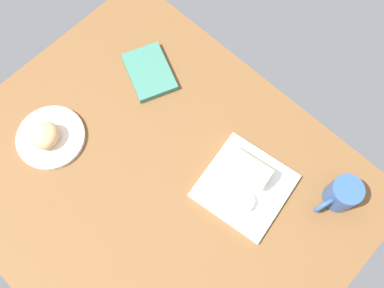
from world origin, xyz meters
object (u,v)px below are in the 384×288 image
(scone_pastry, at_px, (45,136))
(sauce_cup, at_px, (244,202))
(book_stack, at_px, (149,72))
(round_plate, at_px, (51,137))
(coffee_mug, at_px, (341,195))
(square_plate, at_px, (245,186))
(breakfast_wrap, at_px, (248,168))

(scone_pastry, xyz_separation_m, sauce_cup, (-0.52, -0.24, -0.01))
(sauce_cup, xyz_separation_m, book_stack, (0.47, -0.11, -0.02))
(round_plate, height_order, book_stack, book_stack)
(scone_pastry, relative_size, coffee_mug, 0.65)
(square_plate, bearing_deg, breakfast_wrap, -54.38)
(round_plate, distance_m, scone_pastry, 0.04)
(scone_pastry, bearing_deg, round_plate, -67.15)
(round_plate, xyz_separation_m, book_stack, (-0.05, -0.34, 0.00))
(scone_pastry, xyz_separation_m, breakfast_wrap, (-0.47, -0.31, 0.01))
(sauce_cup, bearing_deg, book_stack, -13.08)
(square_plate, xyz_separation_m, book_stack, (0.44, -0.07, 0.00))
(square_plate, relative_size, coffee_mug, 1.72)
(square_plate, height_order, coffee_mug, coffee_mug)
(square_plate, bearing_deg, sauce_cup, 125.62)
(round_plate, distance_m, square_plate, 0.56)
(square_plate, distance_m, breakfast_wrap, 0.06)
(breakfast_wrap, height_order, book_stack, breakfast_wrap)
(breakfast_wrap, bearing_deg, scone_pastry, 114.48)
(scone_pastry, xyz_separation_m, square_plate, (-0.49, -0.28, -0.03))
(coffee_mug, bearing_deg, round_plate, 31.10)
(breakfast_wrap, xyz_separation_m, coffee_mug, (-0.22, -0.11, -0.00))
(breakfast_wrap, relative_size, book_stack, 0.61)
(breakfast_wrap, height_order, coffee_mug, coffee_mug)
(square_plate, xyz_separation_m, coffee_mug, (-0.20, -0.15, 0.04))
(round_plate, height_order, square_plate, square_plate)
(scone_pastry, height_order, breakfast_wrap, breakfast_wrap)
(book_stack, bearing_deg, sauce_cup, 166.92)
(sauce_cup, distance_m, book_stack, 0.48)
(square_plate, relative_size, breakfast_wrap, 1.78)
(round_plate, relative_size, sauce_cup, 3.66)
(breakfast_wrap, bearing_deg, coffee_mug, -72.73)
(scone_pastry, bearing_deg, coffee_mug, -148.28)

